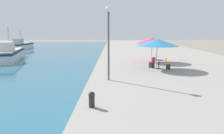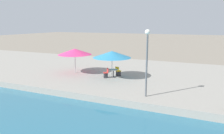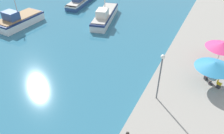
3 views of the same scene
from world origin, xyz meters
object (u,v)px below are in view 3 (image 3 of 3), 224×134
fishing_boat_near (19,20)px  cafe_chair_right (207,77)px  fishing_boat_far (82,0)px  cafe_chair_left (219,85)px  cafe_umbrella_white (222,45)px  cafe_umbrella_pink (214,65)px  lamppost (161,70)px  cafe_table (212,80)px  fishing_boat_mid (105,16)px

fishing_boat_near → cafe_chair_right: bearing=-0.2°
fishing_boat_far → cafe_chair_left: fishing_boat_far is taller
cafe_umbrella_white → cafe_chair_left: bearing=-83.2°
fishing_boat_near → cafe_umbrella_pink: size_ratio=2.08×
lamppost → fishing_boat_near: bearing=164.6°
cafe_umbrella_pink → cafe_chair_right: bearing=120.2°
cafe_table → lamppost: lamppost is taller
cafe_chair_right → cafe_umbrella_white: bearing=40.3°
fishing_boat_far → cafe_chair_right: size_ratio=10.73×
fishing_boat_mid → fishing_boat_near: bearing=-159.5°
cafe_umbrella_white → cafe_chair_right: (-0.63, -3.73, -1.83)m
cafe_table → cafe_chair_right: 0.75m
fishing_boat_far → cafe_table: (24.20, -14.53, 0.40)m
cafe_umbrella_pink → cafe_table: cafe_umbrella_pink is taller
fishing_boat_far → cafe_chair_left: (24.89, -14.73, 0.19)m
fishing_boat_mid → cafe_chair_right: fishing_boat_mid is taller
lamppost → fishing_boat_far: bearing=137.1°
cafe_table → cafe_chair_left: (0.69, -0.20, -0.21)m
cafe_umbrella_white → lamppost: bearing=-116.6°
cafe_chair_left → cafe_chair_right: size_ratio=1.00×
fishing_boat_near → fishing_boat_mid: size_ratio=0.75×
cafe_table → lamppost: size_ratio=0.18×
cafe_umbrella_white → lamppost: 9.51m
cafe_umbrella_pink → cafe_chair_left: (0.88, -0.27, -1.85)m
lamppost → cafe_chair_left: bearing=39.9°
cafe_chair_left → cafe_chair_right: bearing=-106.9°
fishing_boat_far → lamppost: size_ratio=2.14×
cafe_umbrella_white → cafe_umbrella_pink: bearing=-94.7°
fishing_boat_near → lamppost: lamppost is taller
cafe_umbrella_white → cafe_chair_left: cafe_umbrella_white is taller
fishing_boat_near → fishing_boat_mid: (10.62, 7.31, -0.06)m
cafe_umbrella_pink → cafe_chair_left: bearing=-16.9°
fishing_boat_near → cafe_chair_right: 26.93m
fishing_boat_mid → lamppost: size_ratio=2.10×
cafe_table → lamppost: 6.37m
cafe_umbrella_pink → lamppost: bearing=-132.4°
fishing_boat_far → cafe_umbrella_pink: (24.02, -14.47, 2.04)m
fishing_boat_far → cafe_umbrella_pink: bearing=-38.3°
fishing_boat_mid → fishing_boat_far: (-7.48, 4.99, -0.18)m
fishing_boat_far → lamppost: 27.65m
fishing_boat_mid → fishing_boat_far: bearing=132.3°
cafe_table → cafe_chair_right: size_ratio=0.88×
fishing_boat_near → fishing_boat_far: fishing_boat_near is taller
lamppost → cafe_chair_right: bearing=52.7°
cafe_umbrella_white → lamppost: (-4.23, -8.47, 0.93)m
fishing_boat_near → lamppost: (23.27, -6.42, 2.72)m
fishing_boat_mid → cafe_chair_left: (17.42, -9.74, 0.01)m
fishing_boat_mid → cafe_table: (16.72, -9.54, 0.22)m
cafe_chair_left → lamppost: (-4.76, -3.99, 2.77)m
fishing_boat_mid → cafe_table: size_ratio=11.96×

